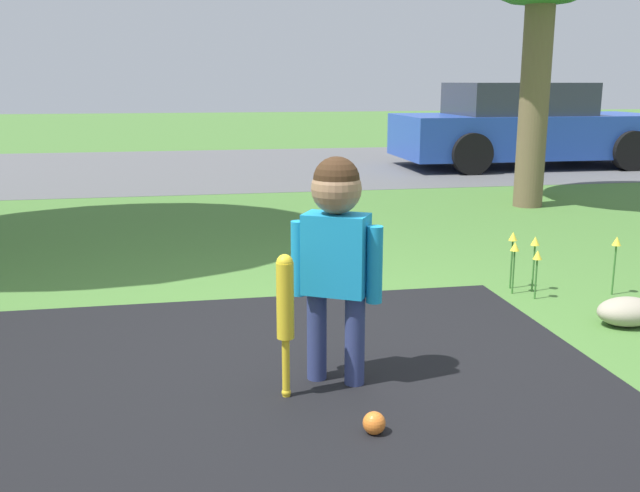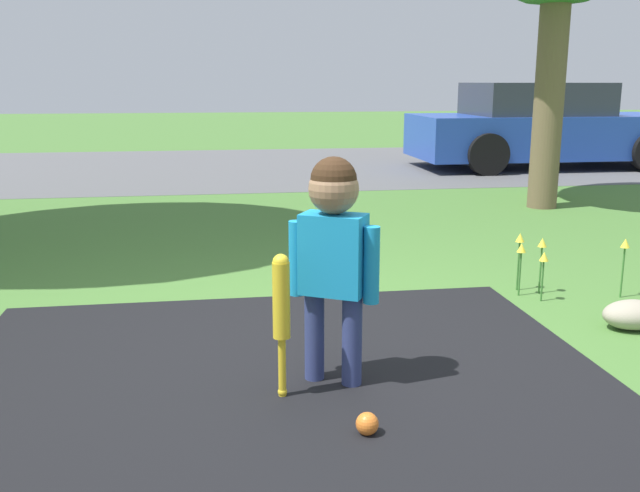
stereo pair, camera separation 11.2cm
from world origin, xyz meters
The scene contains 9 objects.
ground_plane centered at (0.00, 0.00, 0.00)m, with size 60.00×60.00×0.00m, color #477533.
street_strip centered at (0.00, 8.52, 0.00)m, with size 40.00×6.00×0.01m.
child centered at (0.02, -0.41, 0.70)m, with size 0.39×0.29×1.08m.
baseball_bat centered at (-0.24, -0.54, 0.43)m, with size 0.08×0.08×0.67m.
sports_ball centered at (0.06, -0.95, 0.05)m, with size 0.09×0.09×0.09m.
fire_hydrant centered at (3.59, 4.72, 0.39)m, with size 0.27×0.24×0.79m.
parked_car centered at (4.94, 7.67, 0.65)m, with size 4.35×1.99×1.38m.
flower_bed centered at (1.68, 0.76, 0.31)m, with size 0.71×0.33×0.40m.
edging_rock centered at (1.87, 0.06, 0.08)m, with size 0.37×0.25×0.17m.
Camera 1 is at (-0.64, -3.52, 1.40)m, focal length 40.00 mm.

